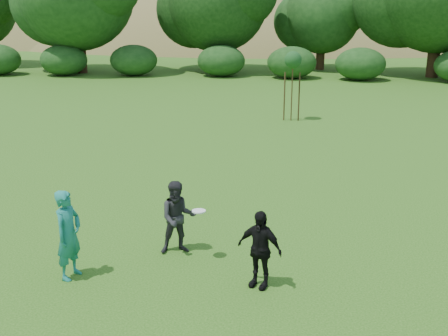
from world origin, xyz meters
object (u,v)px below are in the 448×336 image
object	(u,v)px
player_teal	(68,235)
sapling	(293,62)
player_grey	(178,217)
player_black	(259,249)

from	to	relation	value
player_teal	sapling	xyz separation A→B (m)	(3.71, 14.27, 1.58)
player_teal	player_grey	size ratio (longest dim) A/B	1.12
player_teal	player_black	size ratio (longest dim) A/B	1.17
player_teal	sapling	bearing A→B (deg)	-0.86
player_black	sapling	size ratio (longest dim) A/B	0.51
player_grey	player_black	world-z (taller)	player_grey
player_teal	player_black	distance (m)	3.47
player_grey	sapling	bearing A→B (deg)	62.86
sapling	player_grey	bearing A→B (deg)	-98.64
player_black	player_teal	bearing A→B (deg)	-155.86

